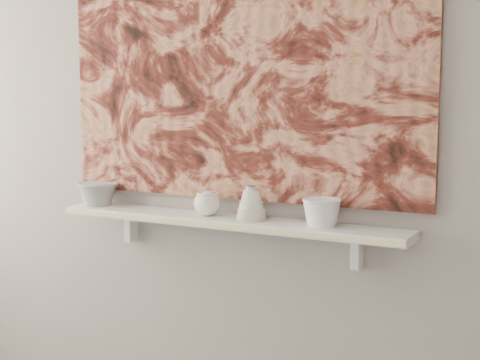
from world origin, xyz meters
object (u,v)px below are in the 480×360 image
Objects in this scene: painting at (236,53)px; bell_vessel at (251,203)px; shelf at (226,221)px; cup_cream at (207,203)px; bowl_white at (322,212)px; bowl_grey at (97,194)px.

painting is 12.02× the size of bell_vessel.
shelf is 0.93× the size of painting.
bowl_white reaches higher than cup_cream.
cup_cream is (-0.08, 0.00, 0.06)m from shelf.
shelf is 13.68× the size of cup_cream.
painting is 0.56m from bell_vessel.
cup_cream is at bearing 180.00° from bowl_white.
bowl_grey is (-0.61, 0.00, 0.06)m from shelf.
bell_vessel reaches higher than bowl_white.
cup_cream is at bearing 180.00° from bell_vessel.
painting is 14.66× the size of cup_cream.
bowl_grey is 1.38× the size of bell_vessel.
bowl_white reaches higher than shelf.
bowl_white is at bearing 0.00° from shelf.
bell_vessel is 0.92× the size of bowl_white.
painting reaches higher than shelf.
bell_vessel is at bearing 0.00° from cup_cream.
shelf is 0.61m from bowl_grey.
shelf is 0.13m from bell_vessel.
bowl_grey is 0.72m from bell_vessel.
shelf is at bearing 180.00° from bell_vessel.
bowl_grey is at bearing 180.00° from shelf.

